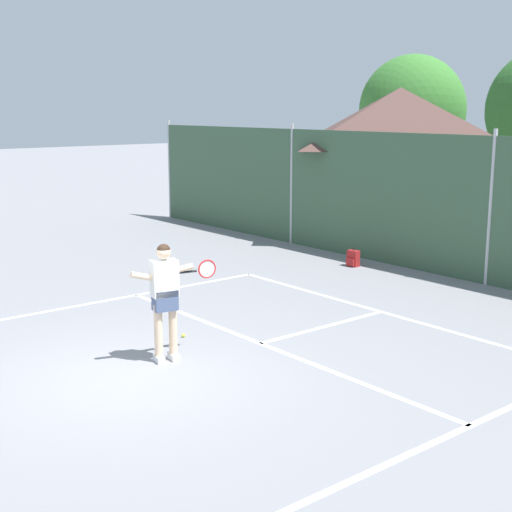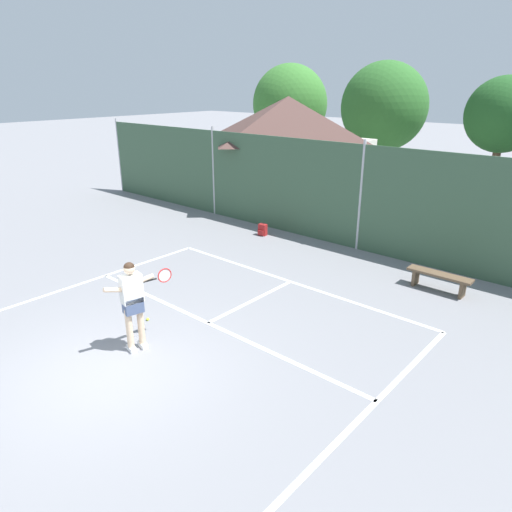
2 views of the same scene
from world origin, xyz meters
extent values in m
plane|color=gray|center=(0.00, 0.00, 0.00)|extent=(120.00, 120.00, 0.00)
cube|color=white|center=(0.00, 5.50, 0.00)|extent=(8.20, 0.10, 0.01)
cube|color=white|center=(-4.10, 0.00, 0.00)|extent=(0.10, 11.00, 0.01)
cube|color=white|center=(4.10, 0.00, 0.00)|extent=(0.10, 11.00, 0.01)
cube|color=white|center=(0.00, 2.48, 0.00)|extent=(8.20, 0.10, 0.01)
cube|color=white|center=(0.00, 3.96, 0.00)|extent=(0.10, 2.97, 0.01)
cube|color=#38563D|center=(0.00, 9.00, 1.64)|extent=(26.00, 0.05, 3.28)
cylinder|color=#B2B2B7|center=(-13.00, 9.00, 1.71)|extent=(0.09, 0.09, 3.43)
cylinder|color=#B2B2B7|center=(-6.50, 9.00, 1.71)|extent=(0.09, 0.09, 3.43)
cylinder|color=#B2B2B7|center=(0.00, 9.00, 1.71)|extent=(0.09, 0.09, 3.43)
cube|color=beige|center=(-5.61, 12.57, 1.35)|extent=(5.64, 5.45, 2.70)
pyramid|color=#513833|center=(-5.61, 12.57, 3.58)|extent=(6.09, 5.88, 1.77)
cylinder|color=brown|center=(-11.47, 20.39, 0.87)|extent=(0.36, 0.36, 1.73)
ellipsoid|color=#38752D|center=(-11.47, 20.39, 3.75)|extent=(4.74, 4.27, 4.74)
cube|color=silver|center=(-0.31, 0.70, 0.05)|extent=(0.28, 0.17, 0.10)
cube|color=silver|center=(-0.26, 0.93, 0.05)|extent=(0.28, 0.17, 0.10)
cylinder|color=beige|center=(-0.31, 0.70, 0.51)|extent=(0.13, 0.13, 0.82)
cylinder|color=beige|center=(-0.26, 0.93, 0.51)|extent=(0.13, 0.13, 0.82)
cube|color=#47567A|center=(-0.29, 0.81, 0.98)|extent=(0.31, 0.40, 0.32)
cube|color=silver|center=(-0.29, 0.81, 1.32)|extent=(0.32, 0.44, 0.56)
sphere|color=beige|center=(-0.29, 0.81, 1.73)|extent=(0.22, 0.22, 0.22)
sphere|color=black|center=(-0.29, 0.81, 1.75)|extent=(0.21, 0.21, 0.21)
cylinder|color=beige|center=(-0.27, 1.02, 1.42)|extent=(0.21, 0.56, 0.17)
cylinder|color=beige|center=(-0.34, 0.54, 1.37)|extent=(0.19, 0.51, 0.22)
cylinder|color=black|center=(-0.25, 1.22, 1.37)|extent=(0.10, 0.30, 0.04)
torus|color=red|center=(-0.22, 1.57, 1.37)|extent=(0.09, 0.30, 0.30)
cylinder|color=silver|center=(-0.22, 1.57, 1.37)|extent=(0.06, 0.26, 0.26)
sphere|color=#CCE033|center=(-1.09, 1.67, 0.03)|extent=(0.07, 0.07, 0.07)
cube|color=maroon|center=(-3.17, 8.08, 0.20)|extent=(0.30, 0.21, 0.40)
cube|color=maroon|center=(-3.16, 7.96, 0.12)|extent=(0.23, 0.08, 0.18)
torus|color=black|center=(-3.17, 8.08, 0.42)|extent=(0.09, 0.02, 0.09)
camera|label=1|loc=(8.88, -4.84, 3.87)|focal=50.59mm
camera|label=2|loc=(6.80, -3.68, 4.99)|focal=32.60mm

